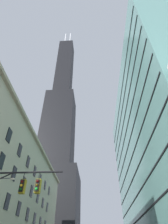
# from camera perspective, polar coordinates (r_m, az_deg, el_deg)

# --- Properties ---
(dark_skyscraper) EXTENTS (27.25, 27.25, 185.10)m
(dark_skyscraper) POSITION_cam_1_polar(r_m,az_deg,el_deg) (112.82, -8.47, -10.53)
(dark_skyscraper) COLOR black
(dark_skyscraper) RESTS_ON ground
(glass_office_midrise) EXTENTS (15.27, 54.98, 46.02)m
(glass_office_midrise) POSITION_cam_1_polar(r_m,az_deg,el_deg) (50.36, 22.38, -10.47)
(glass_office_midrise) COLOR slate
(glass_office_midrise) RESTS_ON ground
(traffic_signal_mast) EXTENTS (6.79, 0.63, 7.03)m
(traffic_signal_mast) POSITION_cam_1_polar(r_m,az_deg,el_deg) (16.18, -22.61, -23.21)
(traffic_signal_mast) COLOR black
(traffic_signal_mast) RESTS_ON sidewalk_left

